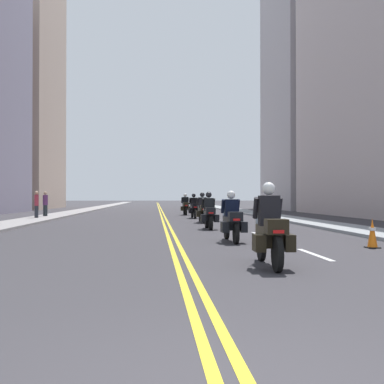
# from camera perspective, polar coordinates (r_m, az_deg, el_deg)

# --- Properties ---
(ground_plane) EXTENTS (264.00, 264.00, 0.00)m
(ground_plane) POSITION_cam_1_polar(r_m,az_deg,el_deg) (51.10, -3.84, -2.16)
(ground_plane) COLOR #333135
(sidewalk_left) EXTENTS (2.17, 144.00, 0.12)m
(sidewalk_left) POSITION_cam_1_polar(r_m,az_deg,el_deg) (51.58, -12.31, -2.07)
(sidewalk_left) COLOR gray
(sidewalk_left) RESTS_ON ground
(sidewalk_right) EXTENTS (2.17, 144.00, 0.12)m
(sidewalk_right) POSITION_cam_1_polar(r_m,az_deg,el_deg) (51.74, 4.60, -2.07)
(sidewalk_right) COLOR gray
(sidewalk_right) RESTS_ON ground
(centreline_yellow_inner) EXTENTS (0.12, 132.00, 0.01)m
(centreline_yellow_inner) POSITION_cam_1_polar(r_m,az_deg,el_deg) (51.10, -3.98, -2.15)
(centreline_yellow_inner) COLOR yellow
(centreline_yellow_inner) RESTS_ON ground
(centreline_yellow_outer) EXTENTS (0.12, 132.00, 0.01)m
(centreline_yellow_outer) POSITION_cam_1_polar(r_m,az_deg,el_deg) (51.10, -3.71, -2.16)
(centreline_yellow_outer) COLOR yellow
(centreline_yellow_outer) RESTS_ON ground
(lane_dashes_white) EXTENTS (0.14, 56.40, 0.01)m
(lane_dashes_white) POSITION_cam_1_polar(r_m,az_deg,el_deg) (32.34, 2.32, -3.05)
(lane_dashes_white) COLOR silver
(lane_dashes_white) RESTS_ON ground
(building_left_2) EXTENTS (8.38, 14.97, 28.62)m
(building_left_2) POSITION_cam_1_polar(r_m,az_deg,el_deg) (61.33, -20.16, 11.59)
(building_left_2) COLOR tan
(building_left_2) RESTS_ON ground
(building_right_2) EXTENTS (6.29, 13.25, 30.14)m
(building_right_2) POSITION_cam_1_polar(r_m,az_deg,el_deg) (56.04, 12.98, 13.54)
(building_right_2) COLOR #B2ABB1
(building_right_2) RESTS_ON ground
(motorcycle_0) EXTENTS (0.78, 2.24, 1.68)m
(motorcycle_0) POSITION_cam_1_polar(r_m,az_deg,el_deg) (9.48, 9.38, -4.81)
(motorcycle_0) COLOR black
(motorcycle_0) RESTS_ON ground
(motorcycle_1) EXTENTS (0.77, 2.26, 1.58)m
(motorcycle_1) POSITION_cam_1_polar(r_m,az_deg,el_deg) (14.61, 4.82, -3.48)
(motorcycle_1) COLOR black
(motorcycle_1) RESTS_ON ground
(motorcycle_2) EXTENTS (0.76, 2.06, 1.61)m
(motorcycle_2) POSITION_cam_1_polar(r_m,az_deg,el_deg) (20.31, 2.06, -2.69)
(motorcycle_2) COLOR black
(motorcycle_2) RESTS_ON ground
(motorcycle_3) EXTENTS (0.77, 2.27, 1.64)m
(motorcycle_3) POSITION_cam_1_polar(r_m,az_deg,el_deg) (25.37, 1.28, -2.25)
(motorcycle_3) COLOR black
(motorcycle_3) RESTS_ON ground
(motorcycle_4) EXTENTS (0.78, 2.16, 1.62)m
(motorcycle_4) POSITION_cam_1_polar(r_m,az_deg,el_deg) (30.67, 0.23, -1.95)
(motorcycle_4) COLOR black
(motorcycle_4) RESTS_ON ground
(motorcycle_5) EXTENTS (0.77, 2.23, 1.66)m
(motorcycle_5) POSITION_cam_1_polar(r_m,az_deg,el_deg) (36.21, -0.82, -1.74)
(motorcycle_5) COLOR black
(motorcycle_5) RESTS_ON ground
(traffic_cone_0) EXTENTS (0.34, 0.34, 0.81)m
(traffic_cone_0) POSITION_cam_1_polar(r_m,az_deg,el_deg) (13.74, 20.94, -4.67)
(traffic_cone_0) COLOR black
(traffic_cone_0) RESTS_ON ground
(pedestrian_0) EXTENTS (0.38, 0.42, 1.75)m
(pedestrian_0) POSITION_cam_1_polar(r_m,az_deg,el_deg) (32.87, -17.29, -1.42)
(pedestrian_0) COLOR #232A2F
(pedestrian_0) RESTS_ON ground
(pedestrian_1) EXTENTS (0.33, 0.51, 1.75)m
(pedestrian_1) POSITION_cam_1_polar(r_m,az_deg,el_deg) (30.41, -18.26, -1.48)
(pedestrian_1) COLOR #272A33
(pedestrian_1) RESTS_ON ground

